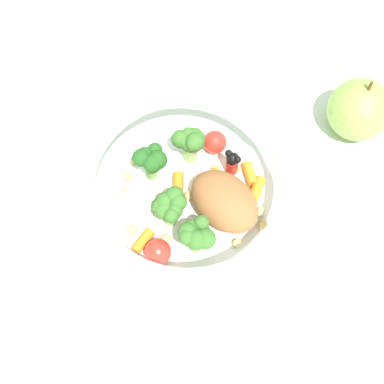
{
  "coord_description": "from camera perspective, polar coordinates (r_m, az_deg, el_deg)",
  "views": [
    {
      "loc": [
        -0.24,
        -0.11,
        0.52
      ],
      "look_at": [
        -0.01,
        -0.0,
        0.03
      ],
      "focal_mm": 49.98,
      "sensor_mm": 36.0,
      "label": 1
    }
  ],
  "objects": [
    {
      "name": "ground_plane",
      "position": [
        0.59,
        0.06,
        -0.42
      ],
      "size": [
        2.4,
        2.4,
        0.0
      ],
      "primitive_type": "plane",
      "color": "silver"
    },
    {
      "name": "folded_napkin",
      "position": [
        0.56,
        -18.73,
        -16.54
      ],
      "size": [
        0.12,
        0.12,
        0.01
      ],
      "primitive_type": "cube",
      "rotation": [
        0.0,
        0.0,
        0.02
      ],
      "color": "white",
      "rests_on": "ground_plane"
    },
    {
      "name": "food_container",
      "position": [
        0.55,
        -0.18,
        -0.19
      ],
      "size": [
        0.2,
        0.2,
        0.06
      ],
      "color": "white",
      "rests_on": "ground_plane"
    },
    {
      "name": "loose_apple",
      "position": [
        0.63,
        17.42,
        8.39
      ],
      "size": [
        0.07,
        0.07,
        0.08
      ],
      "color": "#8CB74C",
      "rests_on": "ground_plane"
    }
  ]
}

